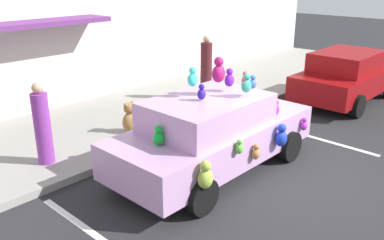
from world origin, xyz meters
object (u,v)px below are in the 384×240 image
pedestrian_near_shopfront (42,126)px  plush_covered_car (213,132)px  parked_sedan_behind (347,76)px  teddy_bear_on_sidewalk (130,118)px  pedestrian_by_lamp (206,70)px

pedestrian_near_shopfront → plush_covered_car: bearing=-47.7°
plush_covered_car → parked_sedan_behind: size_ratio=1.06×
pedestrian_near_shopfront → parked_sedan_behind: bearing=-15.8°
teddy_bear_on_sidewalk → pedestrian_by_lamp: bearing=8.0°
parked_sedan_behind → pedestrian_near_shopfront: pedestrian_near_shopfront is taller
parked_sedan_behind → teddy_bear_on_sidewalk: size_ratio=5.62×
plush_covered_car → pedestrian_near_shopfront: 3.33m
pedestrian_near_shopfront → pedestrian_by_lamp: size_ratio=0.88×
parked_sedan_behind → pedestrian_near_shopfront: (-8.57, 2.42, 0.13)m
teddy_bear_on_sidewalk → pedestrian_near_shopfront: pedestrian_near_shopfront is taller
plush_covered_car → pedestrian_by_lamp: 4.39m
parked_sedan_behind → pedestrian_near_shopfront: size_ratio=2.54×
pedestrian_by_lamp → parked_sedan_behind: bearing=-43.3°
parked_sedan_behind → teddy_bear_on_sidewalk: parked_sedan_behind is taller
pedestrian_near_shopfront → pedestrian_by_lamp: 5.48m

